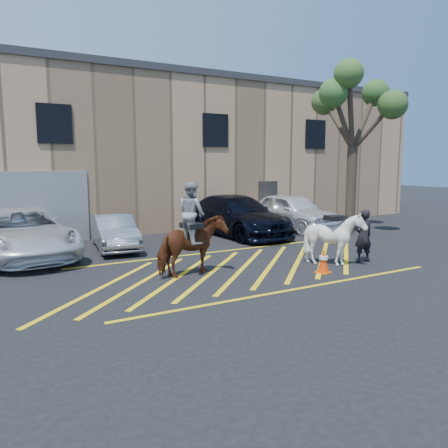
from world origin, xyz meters
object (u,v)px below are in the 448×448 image
car_blue_suv (237,216)px  handler (363,236)px  car_silver_sedan (114,232)px  traffic_cone (324,260)px  car_white_suv (292,212)px  saddled_white (335,238)px  tree (354,102)px  car_white_pickup (22,234)px  mounted_bay (192,238)px

car_blue_suv → handler: bearing=-86.6°
car_silver_sedan → traffic_cone: car_silver_sedan is taller
car_white_suv → handler: car_white_suv is taller
car_blue_suv → handler: size_ratio=3.48×
saddled_white → tree: size_ratio=0.23×
car_white_pickup → handler: 11.06m
car_blue_suv → mounted_bay: 7.07m
car_white_suv → handler: 6.86m
car_white_pickup → car_blue_suv: (8.54, 0.45, 0.04)m
saddled_white → traffic_cone: (-0.93, -0.56, -0.46)m
handler → mounted_bay: 5.55m
car_silver_sedan → saddled_white: saddled_white is taller
car_white_suv → mounted_bay: mounted_bay is taller
car_silver_sedan → tree: size_ratio=0.52×
car_white_pickup → mounted_bay: (3.88, -4.85, 0.24)m
car_silver_sedan → tree: 11.45m
tree → car_white_pickup: bearing=173.3°
car_blue_suv → tree: size_ratio=0.80×
car_white_pickup → tree: tree is taller
car_white_pickup → saddled_white: size_ratio=3.55×
car_silver_sedan → handler: (6.26, -5.97, 0.22)m
car_white_suv → saddled_white: size_ratio=3.03×
mounted_bay → tree: tree is taller
car_white_pickup → car_white_suv: car_white_suv is taller
car_white_pickup → traffic_cone: bearing=-47.8°
car_white_suv → tree: bearing=-57.5°
handler → tree: tree is taller
tree → handler: bearing=-131.4°
car_silver_sedan → saddled_white: 7.80m
saddled_white → tree: 8.18m
handler → car_blue_suv: bearing=-71.1°
mounted_bay → saddled_white: 4.46m
car_silver_sedan → tree: (10.15, -1.56, 5.07)m
car_white_pickup → car_blue_suv: size_ratio=1.00×
traffic_cone → tree: size_ratio=0.10×
car_blue_suv → car_white_pickup: bearing=179.7°
saddled_white → car_white_pickup: bearing=144.6°
car_white_suv → traffic_cone: (-4.29, -6.92, -0.48)m
car_silver_sedan → traffic_cone: bearing=-49.8°
car_blue_suv → mounted_bay: (-4.67, -5.30, 0.20)m
saddled_white → traffic_cone: saddled_white is taller
car_silver_sedan → handler: bearing=-36.9°
handler → saddled_white: 1.10m
car_white_suv → traffic_cone: size_ratio=6.84×
car_blue_suv → traffic_cone: size_ratio=8.03×
handler → traffic_cone: 2.13m
car_white_pickup → tree: bearing=-13.2°
handler → traffic_cone: (-2.02, -0.44, -0.48)m
car_white_pickup → car_white_suv: bearing=-3.9°
car_silver_sedan → car_white_suv: size_ratio=0.76×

